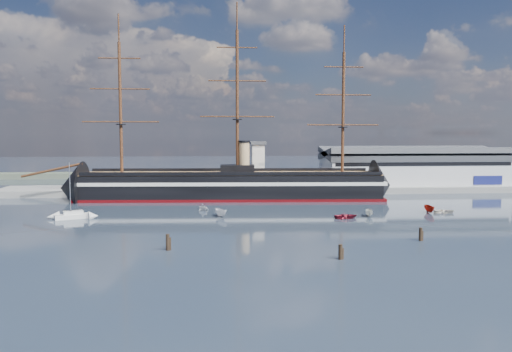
{
  "coord_description": "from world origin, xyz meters",
  "views": [
    {
      "loc": [
        -11.47,
        -88.81,
        19.69
      ],
      "look_at": [
        -0.89,
        35.0,
        9.0
      ],
      "focal_mm": 35.0,
      "sensor_mm": 36.0,
      "label": 1
    }
  ],
  "objects": [
    {
      "name": "warship",
      "position": [
        -8.06,
        60.0,
        4.04
      ],
      "size": [
        113.33,
        21.52,
        53.94
      ],
      "rotation": [
        0.0,
        0.0,
        -0.06
      ],
      "color": "black",
      "rests_on": "ground"
    },
    {
      "name": "ground",
      "position": [
        0.0,
        40.0,
        0.0
      ],
      "size": [
        600.0,
        600.0,
        0.0
      ],
      "primitive_type": "plane",
      "color": "#1B283D",
      "rests_on": "ground"
    },
    {
      "name": "quay_tower",
      "position": [
        3.0,
        73.0,
        9.75
      ],
      "size": [
        5.0,
        5.0,
        15.0
      ],
      "color": "silver",
      "rests_on": "ground"
    },
    {
      "name": "piling_near_mid",
      "position": [
        8.21,
        -13.66,
        0.0
      ],
      "size": [
        0.64,
        0.64,
        3.08
      ],
      "primitive_type": "cylinder",
      "color": "black",
      "rests_on": "ground"
    },
    {
      "name": "motorboat_e",
      "position": [
        45.35,
        28.78,
        0.0
      ],
      "size": [
        1.63,
        3.28,
        1.47
      ],
      "primitive_type": "imported",
      "rotation": [
        0.0,
        0.0,
        1.45
      ],
      "color": "white",
      "rests_on": "ground"
    },
    {
      "name": "sailboat",
      "position": [
        -43.83,
        28.09,
        0.83
      ],
      "size": [
        8.41,
        5.34,
        13.0
      ],
      "rotation": [
        0.0,
        0.0,
        0.4
      ],
      "color": "silver",
      "rests_on": "ground"
    },
    {
      "name": "piling_near_right",
      "position": [
        26.28,
        -1.64,
        0.0
      ],
      "size": [
        0.64,
        0.64,
        3.15
      ],
      "primitive_type": "cylinder",
      "color": "black",
      "rests_on": "ground"
    },
    {
      "name": "quay",
      "position": [
        10.0,
        76.0,
        0.0
      ],
      "size": [
        180.0,
        18.0,
        2.0
      ],
      "primitive_type": "cube",
      "color": "slate",
      "rests_on": "ground"
    },
    {
      "name": "motorboat_b",
      "position": [
        19.1,
        23.24,
        0.0
      ],
      "size": [
        1.91,
        3.62,
        1.61
      ],
      "primitive_type": "imported",
      "rotation": [
        0.0,
        0.0,
        1.73
      ],
      "color": "maroon",
      "rests_on": "ground"
    },
    {
      "name": "warehouse",
      "position": [
        58.0,
        80.0,
        7.98
      ],
      "size": [
        63.0,
        21.0,
        11.6
      ],
      "color": "#B7BABC",
      "rests_on": "ground"
    },
    {
      "name": "motorboat_c",
      "position": [
        25.22,
        25.26,
        0.0
      ],
      "size": [
        5.51,
        3.03,
        2.08
      ],
      "primitive_type": "imported",
      "rotation": [
        0.0,
        0.0,
        -0.23
      ],
      "color": "beige",
      "rests_on": "ground"
    },
    {
      "name": "motorboat_a",
      "position": [
        -9.78,
        27.95,
        0.0
      ],
      "size": [
        6.27,
        4.15,
        2.36
      ],
      "primitive_type": "imported",
      "rotation": [
        0.0,
        0.0,
        0.37
      ],
      "color": "white",
      "rests_on": "ground"
    },
    {
      "name": "piling_near_left",
      "position": [
        -19.27,
        -5.24,
        0.0
      ],
      "size": [
        0.64,
        0.64,
        3.48
      ],
      "primitive_type": "cylinder",
      "color": "black",
      "rests_on": "ground"
    },
    {
      "name": "motorboat_d",
      "position": [
        -14.23,
        38.11,
        0.0
      ],
      "size": [
        5.65,
        5.16,
        1.97
      ],
      "primitive_type": "imported",
      "rotation": [
        0.0,
        0.0,
        0.67
      ],
      "color": "silver",
      "rests_on": "ground"
    },
    {
      "name": "motorboat_f",
      "position": [
        41.82,
        29.37,
        0.0
      ],
      "size": [
        6.04,
        2.76,
        2.34
      ],
      "primitive_type": "imported",
      "rotation": [
        0.0,
        0.0,
        -0.11
      ],
      "color": "maroon",
      "rests_on": "ground"
    }
  ]
}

